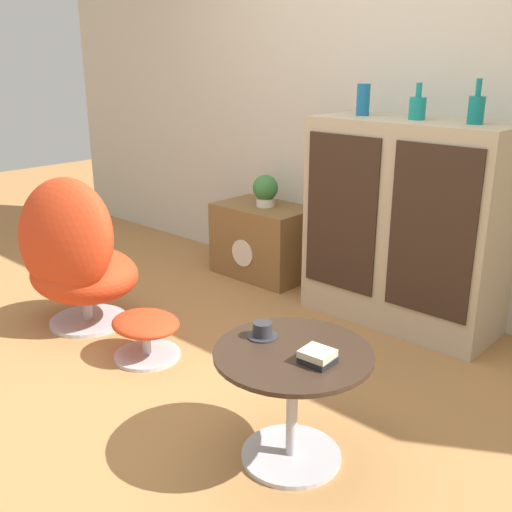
# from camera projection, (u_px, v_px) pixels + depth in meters

# --- Properties ---
(ground_plane) EXTENTS (12.00, 12.00, 0.00)m
(ground_plane) POSITION_uv_depth(u_px,v_px,m) (178.00, 386.00, 2.87)
(ground_plane) COLOR #A87542
(wall_back) EXTENTS (6.40, 0.06, 2.60)m
(wall_back) POSITION_uv_depth(u_px,v_px,m) (380.00, 91.00, 3.62)
(wall_back) COLOR beige
(wall_back) RESTS_ON ground_plane
(sideboard) EXTENTS (1.11, 0.49, 1.17)m
(sideboard) POSITION_uv_depth(u_px,v_px,m) (405.00, 224.00, 3.41)
(sideboard) COLOR tan
(sideboard) RESTS_ON ground_plane
(tv_console) EXTENTS (0.67, 0.44, 0.51)m
(tv_console) POSITION_uv_depth(u_px,v_px,m) (263.00, 241.00, 4.25)
(tv_console) COLOR brown
(tv_console) RESTS_ON ground_plane
(egg_chair) EXTENTS (0.78, 0.74, 0.91)m
(egg_chair) POSITION_uv_depth(u_px,v_px,m) (75.00, 257.00, 3.36)
(egg_chair) COLOR #B7B7BC
(egg_chair) RESTS_ON ground_plane
(ottoman) EXTENTS (0.38, 0.35, 0.24)m
(ottoman) POSITION_uv_depth(u_px,v_px,m) (146.00, 329.00, 3.09)
(ottoman) COLOR #B7B7BC
(ottoman) RESTS_ON ground_plane
(coffee_table) EXTENTS (0.60, 0.60, 0.47)m
(coffee_table) POSITION_uv_depth(u_px,v_px,m) (292.00, 389.00, 2.26)
(coffee_table) COLOR #B7B7BC
(coffee_table) RESTS_ON ground_plane
(vase_leftmost) EXTENTS (0.08, 0.08, 0.18)m
(vase_leftmost) POSITION_uv_depth(u_px,v_px,m) (363.00, 100.00, 3.41)
(vase_leftmost) COLOR #196699
(vase_leftmost) RESTS_ON sideboard
(vase_inner_left) EXTENTS (0.09, 0.09, 0.19)m
(vase_inner_left) POSITION_uv_depth(u_px,v_px,m) (418.00, 107.00, 3.20)
(vase_inner_left) COLOR teal
(vase_inner_left) RESTS_ON sideboard
(vase_inner_right) EXTENTS (0.08, 0.08, 0.22)m
(vase_inner_right) POSITION_uv_depth(u_px,v_px,m) (476.00, 109.00, 2.99)
(vase_inner_right) COLOR #147A75
(vase_inner_right) RESTS_ON sideboard
(potted_plant) EXTENTS (0.18, 0.18, 0.22)m
(potted_plant) POSITION_uv_depth(u_px,v_px,m) (265.00, 190.00, 4.12)
(potted_plant) COLOR silver
(potted_plant) RESTS_ON tv_console
(teacup) EXTENTS (0.12, 0.12, 0.06)m
(teacup) POSITION_uv_depth(u_px,v_px,m) (262.00, 331.00, 2.32)
(teacup) COLOR #2D2D33
(teacup) RESTS_ON coffee_table
(book_stack) EXTENTS (0.12, 0.11, 0.05)m
(book_stack) POSITION_uv_depth(u_px,v_px,m) (317.00, 357.00, 2.12)
(book_stack) COLOR black
(book_stack) RESTS_ON coffee_table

